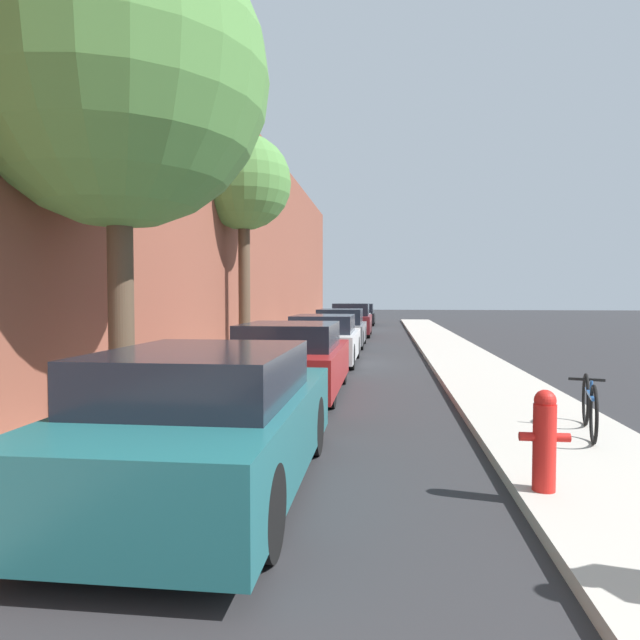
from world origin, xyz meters
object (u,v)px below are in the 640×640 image
Objects in this scene: parked_car_teal at (208,422)px; parked_car_grey at (341,329)px; parked_car_white at (324,340)px; parked_car_maroon at (351,321)px; bicycle at (589,406)px; parked_car_black at (361,315)px; street_tree_near at (117,77)px; street_tree_far at (244,184)px; fire_hydrant at (544,439)px; parked_car_silver at (353,317)px; parked_car_red at (291,360)px.

parked_car_teal is 1.02× the size of parked_car_grey.
parked_car_maroon is (0.12, 10.40, 0.08)m from parked_car_white.
parked_car_maroon is 2.36× the size of bicycle.
parked_car_grey is at bearing -90.33° from parked_car_black.
street_tree_near reaches higher than parked_car_grey.
street_tree_far reaches higher than parked_car_black.
parked_car_maroon is (0.07, 5.29, 0.06)m from parked_car_grey.
street_tree_near is 7.38× the size of fire_hydrant.
parked_car_silver is at bearing -92.58° from parked_car_black.
street_tree_far reaches higher than parked_car_silver.
parked_car_teal is at bearing -89.97° from parked_car_white.
bicycle is (4.27, -23.14, -0.20)m from parked_car_silver.
parked_car_grey is 0.95× the size of parked_car_silver.
parked_car_red is 0.64× the size of street_tree_far.
parked_car_white is at bearing -17.85° from street_tree_far.
parked_car_teal is 0.63× the size of street_tree_near.
parked_car_silver is at bearing 114.54° from bicycle.
street_tree_near is at bearing 131.89° from parked_car_teal.
parked_car_red is at bearing 60.77° from street_tree_near.
parked_car_red is 5.45m from street_tree_near.
street_tree_far is (-2.47, -4.33, 4.40)m from parked_car_grey.
parked_car_red is 0.97× the size of parked_car_white.
parked_car_red is 20.12m from parked_car_silver.
parked_car_grey is at bearing 89.86° from parked_car_teal.
street_tree_near is (-1.87, 2.08, 4.06)m from parked_car_teal.
parked_car_grey is 15.10m from parked_car_black.
parked_car_silver is 2.60× the size of bicycle.
parked_car_black is 0.61× the size of street_tree_near.
parked_car_white is at bearing -89.65° from parked_car_silver.
parked_car_maroon is 4.36× the size of fire_hydrant.
street_tree_near reaches higher than bicycle.
parked_car_grey is 4.56× the size of fire_hydrant.
parked_car_grey is at bearing 60.32° from street_tree_far.
street_tree_near reaches higher than parked_car_teal.
parked_car_teal is at bearing -48.11° from street_tree_near.
parked_car_red is at bearing -90.81° from parked_car_grey.
parked_car_white is at bearing -90.36° from parked_car_black.
parked_car_teal is 1.04× the size of parked_car_black.
fire_hydrant is at bearing -73.04° from parked_car_white.
street_tree_near is at bearing -164.67° from bicycle.
parked_car_maroon is 18.90m from street_tree_near.
parked_car_grey is (0.04, 5.11, 0.01)m from parked_car_white.
street_tree_far is 11.78m from bicycle.
parked_car_maroon is at bearing 83.85° from street_tree_near.
parked_car_silver reaches higher than parked_car_teal.
parked_car_maroon is (0.11, 20.45, 0.06)m from parked_car_teal.
parked_car_black is at bearing 89.93° from parked_car_maroon.
parked_car_red is 1.00× the size of parked_car_grey.
parked_car_maroon reaches higher than parked_car_silver.
parked_car_red is 1.02× the size of parked_car_black.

